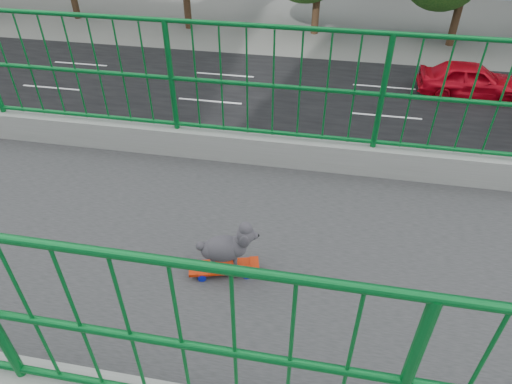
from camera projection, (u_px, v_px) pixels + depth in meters
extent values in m
cube|color=black|center=(191.00, 134.00, 18.80)|extent=(18.00, 90.00, 0.02)
cylinder|color=black|center=(187.00, 6.00, 28.45)|extent=(0.44, 0.44, 2.73)
cylinder|color=black|center=(316.00, 9.00, 27.59)|extent=(0.44, 0.44, 2.87)
cylinder|color=black|center=(455.00, 22.00, 26.05)|extent=(0.44, 0.44, 2.66)
cube|color=red|center=(224.00, 267.00, 3.53)|extent=(0.29, 0.56, 0.02)
cube|color=#99999E|center=(202.00, 270.00, 3.53)|extent=(0.10, 0.06, 0.02)
cylinder|color=#0814B0|center=(202.00, 264.00, 3.59)|extent=(0.04, 0.07, 0.06)
sphere|color=yellow|center=(202.00, 264.00, 3.59)|extent=(0.03, 0.03, 0.03)
cylinder|color=#0814B0|center=(202.00, 278.00, 3.48)|extent=(0.04, 0.07, 0.06)
sphere|color=yellow|center=(202.00, 278.00, 3.48)|extent=(0.03, 0.03, 0.03)
cube|color=#99999E|center=(247.00, 267.00, 3.55)|extent=(0.10, 0.06, 0.02)
cylinder|color=#0814B0|center=(246.00, 262.00, 3.61)|extent=(0.04, 0.07, 0.06)
sphere|color=yellow|center=(246.00, 262.00, 3.61)|extent=(0.03, 0.03, 0.03)
cylinder|color=#0814B0|center=(247.00, 275.00, 3.51)|extent=(0.04, 0.07, 0.06)
sphere|color=yellow|center=(247.00, 275.00, 3.51)|extent=(0.03, 0.03, 0.03)
ellipsoid|color=#312E34|center=(223.00, 248.00, 3.41)|extent=(0.27, 0.34, 0.21)
sphere|color=#312E34|center=(246.00, 234.00, 3.34)|extent=(0.14, 0.14, 0.14)
sphere|color=black|center=(258.00, 235.00, 3.35)|extent=(0.02, 0.02, 0.02)
sphere|color=#312E34|center=(200.00, 246.00, 3.37)|extent=(0.07, 0.07, 0.07)
cylinder|color=#312E34|center=(235.00, 256.00, 3.53)|extent=(0.03, 0.03, 0.13)
cylinder|color=#312E34|center=(235.00, 264.00, 3.46)|extent=(0.03, 0.03, 0.13)
cylinder|color=#312E34|center=(213.00, 257.00, 3.51)|extent=(0.03, 0.03, 0.13)
cylinder|color=#312E34|center=(213.00, 265.00, 3.45)|extent=(0.03, 0.03, 0.13)
imported|color=#A0A0A5|center=(79.00, 165.00, 15.83)|extent=(1.47, 4.20, 1.38)
imported|color=red|center=(471.00, 80.00, 21.14)|extent=(1.89, 4.69, 1.60)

